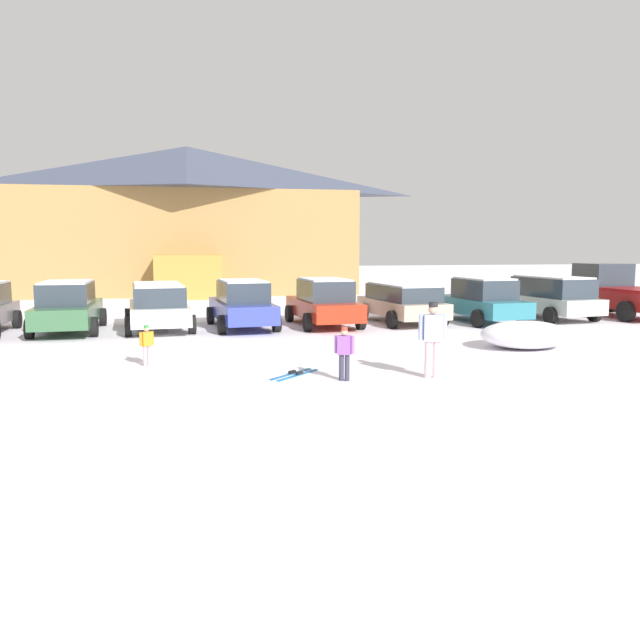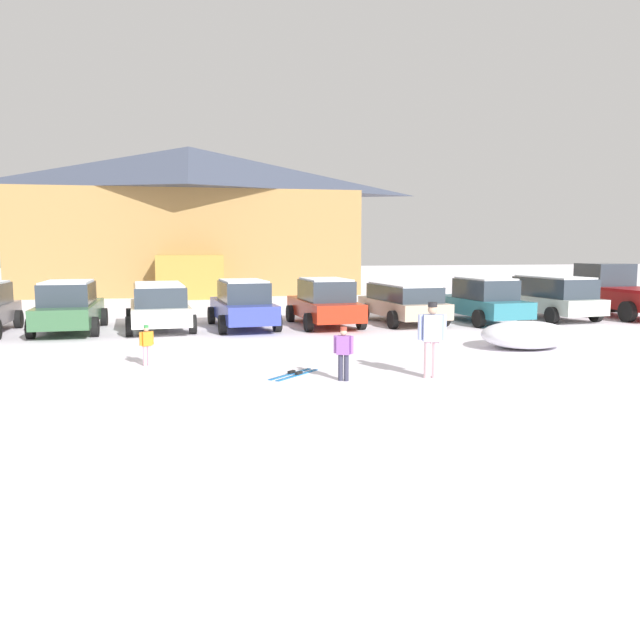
# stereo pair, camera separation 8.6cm
# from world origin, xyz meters

# --- Properties ---
(ground) EXTENTS (160.00, 160.00, 0.00)m
(ground) POSITION_xyz_m (0.00, 0.00, 0.00)
(ground) COLOR white
(ski_lodge) EXTENTS (20.54, 9.63, 8.89)m
(ski_lodge) POSITION_xyz_m (-1.99, 29.74, 4.51)
(ski_lodge) COLOR #A37C46
(ski_lodge) RESTS_ON ground
(parked_green_coupe) EXTENTS (2.24, 4.75, 1.73)m
(parked_green_coupe) POSITION_xyz_m (-6.07, 12.34, 0.86)
(parked_green_coupe) COLOR #376540
(parked_green_coupe) RESTS_ON ground
(parked_white_suv) EXTENTS (2.52, 4.74, 1.61)m
(parked_white_suv) POSITION_xyz_m (-3.13, 12.30, 0.87)
(parked_white_suv) COLOR white
(parked_white_suv) RESTS_ON ground
(parked_blue_hatchback) EXTENTS (2.37, 4.75, 1.71)m
(parked_blue_hatchback) POSITION_xyz_m (-0.27, 12.17, 0.85)
(parked_blue_hatchback) COLOR #3643A7
(parked_blue_hatchback) RESTS_ON ground
(parked_red_sedan) EXTENTS (2.32, 4.68, 1.73)m
(parked_red_sedan) POSITION_xyz_m (2.68, 12.20, 0.86)
(parked_red_sedan) COLOR red
(parked_red_sedan) RESTS_ON ground
(parked_beige_suv) EXTENTS (2.52, 4.65, 1.49)m
(parked_beige_suv) POSITION_xyz_m (5.71, 12.37, 0.82)
(parked_beige_suv) COLOR #BDA68C
(parked_beige_suv) RESTS_ON ground
(parked_teal_hatchback) EXTENTS (2.37, 4.58, 1.70)m
(parked_teal_hatchback) POSITION_xyz_m (8.75, 11.96, 0.85)
(parked_teal_hatchback) COLOR teal
(parked_teal_hatchback) RESTS_ON ground
(parked_silver_wagon) EXTENTS (2.53, 4.38, 1.71)m
(parked_silver_wagon) POSITION_xyz_m (11.92, 12.37, 0.92)
(parked_silver_wagon) COLOR beige
(parked_silver_wagon) RESTS_ON ground
(pickup_truck) EXTENTS (2.55, 5.48, 2.15)m
(pickup_truck) POSITION_xyz_m (15.17, 12.84, 0.99)
(pickup_truck) COLOR maroon
(pickup_truck) RESTS_ON ground
(skier_child_in_orange_jacket) EXTENTS (0.33, 0.24, 0.99)m
(skier_child_in_orange_jacket) POSITION_xyz_m (-3.13, 5.62, 0.56)
(skier_child_in_orange_jacket) COLOR #E6A8C1
(skier_child_in_orange_jacket) RESTS_ON ground
(skier_child_in_purple_jacket) EXTENTS (0.40, 0.27, 1.16)m
(skier_child_in_purple_jacket) POSITION_xyz_m (1.11, 3.02, 0.66)
(skier_child_in_purple_jacket) COLOR #333348
(skier_child_in_purple_jacket) RESTS_ON ground
(skier_adult_in_blue_parka) EXTENTS (0.61, 0.32, 1.67)m
(skier_adult_in_blue_parka) POSITION_xyz_m (3.06, 2.90, 0.94)
(skier_adult_in_blue_parka) COLOR beige
(skier_adult_in_blue_parka) RESTS_ON ground
(pair_of_skis) EXTENTS (1.27, 1.26, 0.08)m
(pair_of_skis) POSITION_xyz_m (0.18, 3.83, 0.02)
(pair_of_skis) COLOR #1466B4
(pair_of_skis) RESTS_ON ground
(plowed_snow_pile) EXTENTS (2.58, 2.06, 0.77)m
(plowed_snow_pile) POSITION_xyz_m (7.20, 6.13, 0.38)
(plowed_snow_pile) COLOR white
(plowed_snow_pile) RESTS_ON ground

